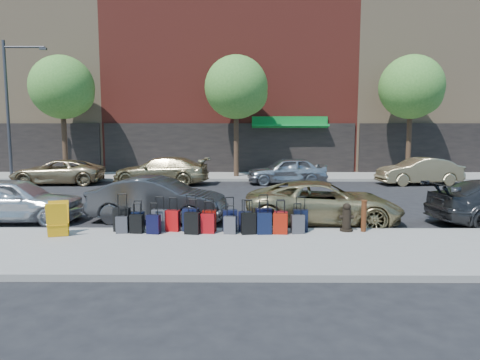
{
  "coord_description": "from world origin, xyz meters",
  "views": [
    {
      "loc": [
        0.91,
        -16.63,
        3.0
      ],
      "look_at": [
        0.81,
        -1.5,
        1.21
      ],
      "focal_mm": 32.0,
      "sensor_mm": 36.0,
      "label": 1
    }
  ],
  "objects_px": {
    "display_rack": "(58,219)",
    "car_far_0": "(58,172)",
    "tree_right": "(414,89)",
    "car_far_1": "(161,171)",
    "car_near_1": "(158,200)",
    "tree_center": "(239,89)",
    "car_near_2": "(323,203)",
    "tree_left": "(64,89)",
    "car_near_0": "(14,200)",
    "car_far_3": "(419,171)",
    "suitcase_front_5": "(209,221)",
    "bollard": "(364,215)",
    "fire_hydrant": "(347,218)",
    "streetlight": "(10,101)",
    "car_far_2": "(287,171)"
  },
  "relations": [
    {
      "from": "tree_right",
      "to": "car_far_1",
      "type": "bearing_deg",
      "value": -168.62
    },
    {
      "from": "car_far_2",
      "to": "streetlight",
      "type": "bearing_deg",
      "value": -103.65
    },
    {
      "from": "streetlight",
      "to": "car_far_1",
      "type": "xyz_separation_m",
      "value": [
        9.23,
        -2.26,
        -3.91
      ]
    },
    {
      "from": "tree_center",
      "to": "bollard",
      "type": "bearing_deg",
      "value": -75.73
    },
    {
      "from": "tree_right",
      "to": "car_far_3",
      "type": "height_order",
      "value": "tree_right"
    },
    {
      "from": "tree_center",
      "to": "car_far_1",
      "type": "height_order",
      "value": "tree_center"
    },
    {
      "from": "suitcase_front_5",
      "to": "car_far_1",
      "type": "relative_size",
      "value": 0.18
    },
    {
      "from": "car_near_0",
      "to": "car_far_3",
      "type": "xyz_separation_m",
      "value": [
        17.02,
        9.63,
        0.0
      ]
    },
    {
      "from": "tree_right",
      "to": "car_near_2",
      "type": "xyz_separation_m",
      "value": [
        -7.68,
        -12.72,
        -4.73
      ]
    },
    {
      "from": "streetlight",
      "to": "car_far_0",
      "type": "relative_size",
      "value": 1.64
    },
    {
      "from": "fire_hydrant",
      "to": "car_far_1",
      "type": "distance_m",
      "value": 13.54
    },
    {
      "from": "tree_left",
      "to": "tree_center",
      "type": "xyz_separation_m",
      "value": [
        10.5,
        0.0,
        0.0
      ]
    },
    {
      "from": "bollard",
      "to": "car_far_1",
      "type": "relative_size",
      "value": 0.17
    },
    {
      "from": "bollard",
      "to": "car_far_3",
      "type": "bearing_deg",
      "value": 61.53
    },
    {
      "from": "suitcase_front_5",
      "to": "display_rack",
      "type": "xyz_separation_m",
      "value": [
        -4.01,
        -0.65,
        0.16
      ]
    },
    {
      "from": "car_far_0",
      "to": "car_far_2",
      "type": "bearing_deg",
      "value": 87.76
    },
    {
      "from": "suitcase_front_5",
      "to": "car_near_0",
      "type": "xyz_separation_m",
      "value": [
        -6.48,
        1.76,
        0.29
      ]
    },
    {
      "from": "bollard",
      "to": "car_far_3",
      "type": "relative_size",
      "value": 0.2
    },
    {
      "from": "bollard",
      "to": "tree_right",
      "type": "bearing_deg",
      "value": 64.51
    },
    {
      "from": "display_rack",
      "to": "car_near_2",
      "type": "relative_size",
      "value": 0.19
    },
    {
      "from": "streetlight",
      "to": "car_near_2",
      "type": "bearing_deg",
      "value": -36.48
    },
    {
      "from": "tree_right",
      "to": "suitcase_front_5",
      "type": "bearing_deg",
      "value": -128.01
    },
    {
      "from": "display_rack",
      "to": "tree_center",
      "type": "bearing_deg",
      "value": 56.78
    },
    {
      "from": "car_near_1",
      "to": "car_near_2",
      "type": "relative_size",
      "value": 0.9
    },
    {
      "from": "display_rack",
      "to": "car_far_0",
      "type": "bearing_deg",
      "value": 97.6
    },
    {
      "from": "tree_center",
      "to": "tree_right",
      "type": "relative_size",
      "value": 1.0
    },
    {
      "from": "suitcase_front_5",
      "to": "bollard",
      "type": "relative_size",
      "value": 1.05
    },
    {
      "from": "tree_center",
      "to": "car_far_3",
      "type": "bearing_deg",
      "value": -16.41
    },
    {
      "from": "car_near_1",
      "to": "tree_center",
      "type": "bearing_deg",
      "value": -3.57
    },
    {
      "from": "tree_left",
      "to": "display_rack",
      "type": "distance_m",
      "value": 16.74
    },
    {
      "from": "car_far_1",
      "to": "car_near_1",
      "type": "bearing_deg",
      "value": 16.02
    },
    {
      "from": "car_far_0",
      "to": "tree_left",
      "type": "bearing_deg",
      "value": -171.7
    },
    {
      "from": "tree_left",
      "to": "fire_hydrant",
      "type": "xyz_separation_m",
      "value": [
        13.69,
        -14.3,
        -4.89
      ]
    },
    {
      "from": "tree_left",
      "to": "car_far_1",
      "type": "relative_size",
      "value": 1.4
    },
    {
      "from": "tree_left",
      "to": "car_near_2",
      "type": "xyz_separation_m",
      "value": [
        13.32,
        -12.72,
        -4.73
      ]
    },
    {
      "from": "tree_right",
      "to": "car_far_0",
      "type": "bearing_deg",
      "value": -171.96
    },
    {
      "from": "bollard",
      "to": "car_near_2",
      "type": "distance_m",
      "value": 1.84
    },
    {
      "from": "streetlight",
      "to": "suitcase_front_5",
      "type": "distance_m",
      "value": 19.12
    },
    {
      "from": "car_near_1",
      "to": "car_far_0",
      "type": "xyz_separation_m",
      "value": [
        -7.41,
        9.53,
        -0.05
      ]
    },
    {
      "from": "display_rack",
      "to": "car_far_0",
      "type": "distance_m",
      "value": 13.15
    },
    {
      "from": "car_near_1",
      "to": "car_far_3",
      "type": "relative_size",
      "value": 0.99
    },
    {
      "from": "tree_right",
      "to": "bollard",
      "type": "bearing_deg",
      "value": -115.49
    },
    {
      "from": "car_near_0",
      "to": "car_far_0",
      "type": "bearing_deg",
      "value": 14.32
    },
    {
      "from": "car_near_1",
      "to": "car_near_2",
      "type": "xyz_separation_m",
      "value": [
        5.31,
        -0.31,
        -0.05
      ]
    },
    {
      "from": "tree_left",
      "to": "tree_center",
      "type": "distance_m",
      "value": 10.5
    },
    {
      "from": "suitcase_front_5",
      "to": "bollard",
      "type": "distance_m",
      "value": 4.33
    },
    {
      "from": "car_near_2",
      "to": "car_far_1",
      "type": "xyz_separation_m",
      "value": [
        -7.03,
        9.76,
        0.07
      ]
    },
    {
      "from": "display_rack",
      "to": "car_far_1",
      "type": "xyz_separation_m",
      "value": [
        0.48,
        11.99,
        0.15
      ]
    },
    {
      "from": "tree_right",
      "to": "fire_hydrant",
      "type": "relative_size",
      "value": 9.07
    },
    {
      "from": "display_rack",
      "to": "car_near_1",
      "type": "bearing_deg",
      "value": 33.32
    }
  ]
}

